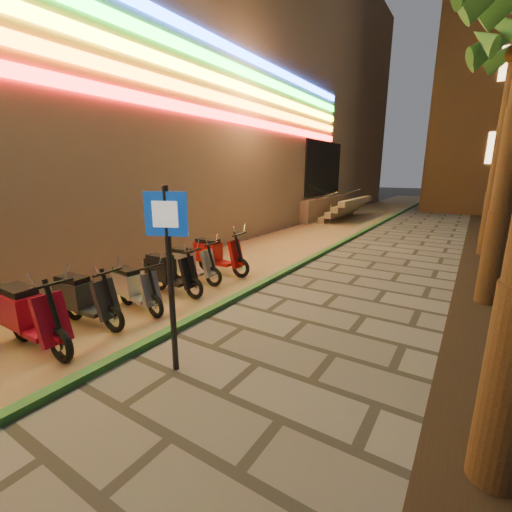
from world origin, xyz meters
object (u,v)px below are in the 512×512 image
Objects in this scene: scooter_7 at (83,298)px; scooter_10 at (189,264)px; pedestrian_sign at (169,256)px; scooter_6 at (29,315)px; scooter_8 at (134,287)px; scooter_9 at (168,272)px; scooter_11 at (216,254)px.

scooter_7 reaches higher than scooter_10.
pedestrian_sign reaches higher than scooter_6.
scooter_9 is at bearing 102.46° from scooter_8.
scooter_6 reaches higher than scooter_7.
scooter_6 is at bearing -89.85° from scooter_11.
scooter_7 is at bearing -92.07° from scooter_10.
scooter_7 is 1.08× the size of scooter_8.
scooter_10 is (-0.16, 0.83, -0.01)m from scooter_9.
scooter_11 is (-0.02, 3.74, 0.03)m from scooter_7.
scooter_7 is at bearing -91.26° from scooter_11.
scooter_11 is at bearing 97.84° from pedestrian_sign.
scooter_11 is at bearing 85.35° from scooter_7.
scooter_11 is (0.07, 0.94, 0.05)m from scooter_10.
scooter_9 is 1.78m from scooter_11.
pedestrian_sign is 1.64× the size of scooter_10.
pedestrian_sign reaches higher than scooter_9.
pedestrian_sign is 1.45× the size of scooter_6.
scooter_10 is (-0.09, 2.80, -0.02)m from scooter_7.
scooter_10 reaches higher than scooter_8.
scooter_6 is at bearing -85.73° from scooter_8.
scooter_6 reaches higher than scooter_11.
scooter_10 is (-0.21, 3.73, -0.07)m from scooter_6.
pedestrian_sign is 4.08m from scooter_10.
scooter_11 is (-0.09, 1.78, 0.03)m from scooter_9.
scooter_10 is 0.91× the size of scooter_11.
pedestrian_sign is 2.78m from scooter_8.
scooter_6 is 1.03× the size of scooter_11.
scooter_7 is 1.96m from scooter_9.
scooter_7 is (-0.12, 0.93, -0.05)m from scooter_6.
scooter_7 reaches higher than scooter_8.
pedestrian_sign is 2.68m from scooter_6.
scooter_8 is 2.81m from scooter_11.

